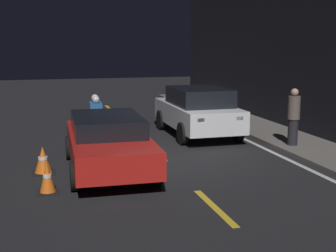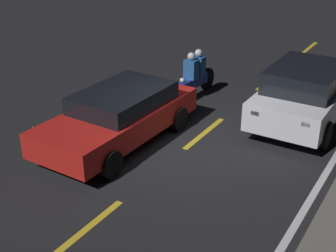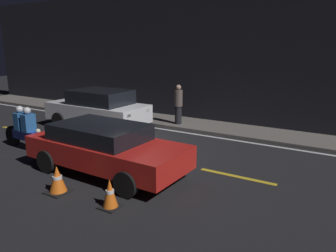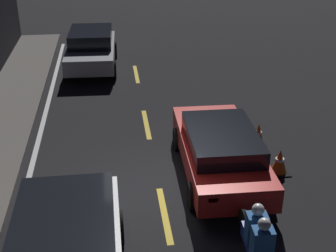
{
  "view_description": "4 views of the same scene",
  "coord_description": "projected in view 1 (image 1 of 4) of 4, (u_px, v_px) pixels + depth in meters",
  "views": [
    {
      "loc": [
        11.15,
        -2.98,
        2.99
      ],
      "look_at": [
        0.47,
        -0.06,
        0.99
      ],
      "focal_mm": 50.0,
      "sensor_mm": 36.0,
      "label": 1
    },
    {
      "loc": [
        8.39,
        4.7,
        5.15
      ],
      "look_at": [
        0.66,
        -0.05,
        0.86
      ],
      "focal_mm": 50.0,
      "sensor_mm": 36.0,
      "label": 2
    },
    {
      "loc": [
        6.07,
        -7.56,
        3.26
      ],
      "look_at": [
        1.78,
        -0.56,
        1.23
      ],
      "focal_mm": 35.0,
      "sensor_mm": 36.0,
      "label": 3
    },
    {
      "loc": [
        -9.12,
        0.98,
        6.1
      ],
      "look_at": [
        1.56,
        -0.41,
        0.85
      ],
      "focal_mm": 50.0,
      "sensor_mm": 36.0,
      "label": 4
    }
  ],
  "objects": [
    {
      "name": "lane_dash_d",
      "position": [
        215.0,
        207.0,
        8.56
      ],
      "size": [
        2.0,
        0.14,
        0.01
      ],
      "color": "gold",
      "rests_on": "ground"
    },
    {
      "name": "raised_curb",
      "position": [
        314.0,
        149.0,
        12.98
      ],
      "size": [
        28.0,
        1.85,
        0.11
      ],
      "color": "#605B56",
      "rests_on": "ground"
    },
    {
      "name": "traffic_cone_near",
      "position": [
        43.0,
        160.0,
        10.73
      ],
      "size": [
        0.51,
        0.51,
        0.63
      ],
      "color": "black",
      "rests_on": "ground"
    },
    {
      "name": "pedestrian",
      "position": [
        294.0,
        117.0,
        13.13
      ],
      "size": [
        0.34,
        0.34,
        1.61
      ],
      "color": "black",
      "rests_on": "raised_curb"
    },
    {
      "name": "lane_dash_b",
      "position": [
        127.0,
        125.0,
        17.11
      ],
      "size": [
        2.0,
        0.14,
        0.01
      ],
      "color": "gold",
      "rests_on": "ground"
    },
    {
      "name": "motorcycle",
      "position": [
        96.0,
        120.0,
        14.22
      ],
      "size": [
        2.42,
        0.39,
        1.41
      ],
      "rotation": [
        0.0,
        0.0,
        -0.05
      ],
      "color": "black",
      "rests_on": "ground"
    },
    {
      "name": "lane_dash_c",
      "position": [
        156.0,
        152.0,
        12.84
      ],
      "size": [
        2.0,
        0.14,
        0.01
      ],
      "color": "gold",
      "rests_on": "ground"
    },
    {
      "name": "ground_plane",
      "position": [
        165.0,
        161.0,
        11.89
      ],
      "size": [
        56.0,
        56.0,
        0.0
      ],
      "primitive_type": "plane",
      "color": "black"
    },
    {
      "name": "lane_solid_kerb",
      "position": [
        275.0,
        154.0,
        12.69
      ],
      "size": [
        25.2,
        0.14,
        0.01
      ],
      "color": "silver",
      "rests_on": "ground"
    },
    {
      "name": "traffic_cone_mid",
      "position": [
        47.0,
        178.0,
        9.33
      ],
      "size": [
        0.41,
        0.41,
        0.63
      ],
      "color": "black",
      "rests_on": "ground"
    },
    {
      "name": "lane_dash_a",
      "position": [
        109.0,
        108.0,
        21.38
      ],
      "size": [
        2.0,
        0.14,
        0.01
      ],
      "color": "gold",
      "rests_on": "ground"
    },
    {
      "name": "taxi_red",
      "position": [
        108.0,
        141.0,
        10.95
      ],
      "size": [
        4.36,
        1.96,
        1.28
      ],
      "rotation": [
        0.0,
        0.0,
        -0.02
      ],
      "color": "red",
      "rests_on": "ground"
    },
    {
      "name": "sedan_white",
      "position": [
        198.0,
        110.0,
        15.02
      ],
      "size": [
        4.08,
        1.95,
        1.56
      ],
      "rotation": [
        0.0,
        0.0,
        3.14
      ],
      "color": "silver",
      "rests_on": "ground"
    }
  ]
}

